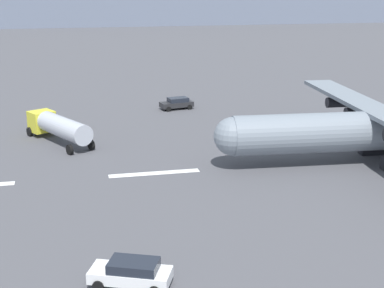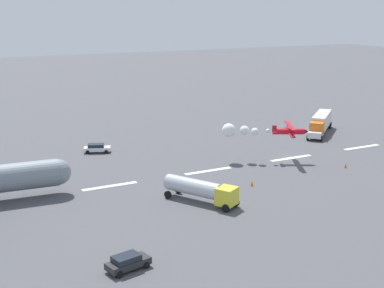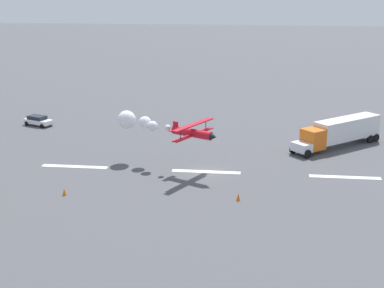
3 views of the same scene
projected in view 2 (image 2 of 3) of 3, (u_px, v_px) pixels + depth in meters
ground_plane at (291, 158)px, 89.34m from camera, size 440.00×440.00×0.00m
runway_stripe_2 at (362, 147)px, 96.40m from camera, size 8.00×0.90×0.01m
runway_stripe_3 at (291, 158)px, 89.34m from camera, size 8.00×0.90×0.01m
runway_stripe_4 at (208, 171)px, 82.28m from camera, size 8.00×0.90×0.01m
runway_stripe_5 at (110, 186)px, 75.22m from camera, size 8.00×0.90×0.01m
stunt_biplane_red at (251, 131)px, 86.64m from camera, size 12.75×9.06×2.24m
semi_truck_orange at (321, 123)px, 106.86m from camera, size 12.68×11.60×3.70m
fuel_tanker_truck at (201, 189)px, 68.51m from camera, size 7.08×10.03×2.90m
followme_car_yellow at (97, 148)px, 92.62m from camera, size 4.85×3.36×1.52m
airport_staff_sedan at (128, 262)px, 50.95m from camera, size 4.53×2.71×1.52m
traffic_cone_near at (346, 165)px, 83.83m from camera, size 0.44×0.44×0.75m
traffic_cone_far at (252, 183)px, 75.18m from camera, size 0.44×0.44×0.75m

